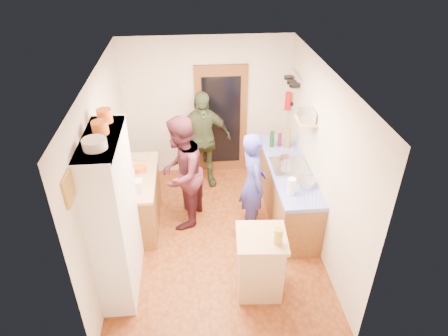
{
  "coord_description": "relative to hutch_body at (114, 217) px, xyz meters",
  "views": [
    {
      "loc": [
        -0.3,
        -4.75,
        4.19
      ],
      "look_at": [
        0.14,
        0.15,
        1.14
      ],
      "focal_mm": 32.0,
      "sensor_mm": 36.0,
      "label": 1
    }
  ],
  "objects": [
    {
      "name": "pan_rail",
      "position": [
        2.76,
        2.33,
        0.95
      ],
      "size": [
        0.02,
        0.65,
        0.02
      ],
      "primitive_type": "cylinder",
      "rotation": [
        1.57,
        0.0,
        0.0
      ],
      "color": "silver",
      "rests_on": "wall_right"
    },
    {
      "name": "left_counter_top",
      "position": [
        0.1,
        1.25,
        -0.23
      ],
      "size": [
        0.64,
        1.44,
        0.05
      ],
      "primitive_type": "cube",
      "color": "tan",
      "rests_on": "left_counter_base"
    },
    {
      "name": "door_glass",
      "position": [
        1.55,
        2.74,
        -0.05
      ],
      "size": [
        0.7,
        0.02,
        1.7
      ],
      "primitive_type": "cube",
      "color": "black",
      "rests_on": "door_frame"
    },
    {
      "name": "right_counter_top",
      "position": [
        2.5,
        1.3,
        -0.23
      ],
      "size": [
        0.62,
        2.22,
        0.06
      ],
      "primitive_type": "cube",
      "color": "#031BB8",
      "rests_on": "right_counter_base"
    },
    {
      "name": "wall_left",
      "position": [
        -0.21,
        0.8,
        0.2
      ],
      "size": [
        0.02,
        4.0,
        2.6
      ],
      "primitive_type": "cube",
      "color": "beige",
      "rests_on": "ground"
    },
    {
      "name": "kettle",
      "position": [
        0.05,
        1.11,
        -0.11
      ],
      "size": [
        0.18,
        0.18,
        0.18
      ],
      "primitive_type": "cylinder",
      "rotation": [
        0.0,
        0.0,
        0.13
      ],
      "color": "white",
      "rests_on": "left_counter_top"
    },
    {
      "name": "chopping_board",
      "position": [
        0.12,
        1.79,
        -0.19
      ],
      "size": [
        0.35,
        0.29,
        0.02
      ],
      "primitive_type": "cube",
      "rotation": [
        0.0,
        0.0,
        -0.27
      ],
      "color": "tan",
      "rests_on": "left_counter_top"
    },
    {
      "name": "orange_pot_a",
      "position": [
        0.0,
        0.09,
        1.17
      ],
      "size": [
        0.18,
        0.18,
        0.14
      ],
      "primitive_type": "cylinder",
      "color": "orange",
      "rests_on": "hutch_top_shelf"
    },
    {
      "name": "pan_hang_a",
      "position": [
        2.7,
        2.15,
        0.82
      ],
      "size": [
        0.18,
        0.18,
        0.05
      ],
      "primitive_type": "cylinder",
      "color": "black",
      "rests_on": "pan_rail"
    },
    {
      "name": "picture_frame",
      "position": [
        -0.18,
        -0.75,
        0.95
      ],
      "size": [
        0.03,
        0.25,
        0.3
      ],
      "primitive_type": "cube",
      "color": "gold",
      "rests_on": "wall_left"
    },
    {
      "name": "plate_stack",
      "position": [
        0.0,
        -0.25,
        1.15
      ],
      "size": [
        0.25,
        0.25,
        0.11
      ],
      "primitive_type": "cylinder",
      "color": "white",
      "rests_on": "hutch_top_shelf"
    },
    {
      "name": "bottle_b",
      "position": [
        2.48,
        1.96,
        -0.08
      ],
      "size": [
        0.07,
        0.07,
        0.25
      ],
      "primitive_type": "cylinder",
      "rotation": [
        0.0,
        0.0,
        0.12
      ],
      "color": "#591419",
      "rests_on": "right_counter_top"
    },
    {
      "name": "hutch_body",
      "position": [
        0.0,
        0.0,
        0.0
      ],
      "size": [
        0.4,
        1.2,
        2.2
      ],
      "primitive_type": "cube",
      "color": "white",
      "rests_on": "ground"
    },
    {
      "name": "person_back",
      "position": [
        1.18,
        2.3,
        -0.2
      ],
      "size": [
        1.13,
        0.64,
        1.81
      ],
      "primitive_type": "imported",
      "rotation": [
        0.0,
        0.0,
        0.19
      ],
      "color": "#323C23",
      "rests_on": "ground"
    },
    {
      "name": "wall_back",
      "position": [
        1.3,
        2.81,
        0.2
      ],
      "size": [
        3.0,
        0.02,
        2.6
      ],
      "primitive_type": "cube",
      "color": "beige",
      "rests_on": "ground"
    },
    {
      "name": "person_left",
      "position": [
        0.85,
        1.24,
        -0.18
      ],
      "size": [
        0.94,
        1.07,
        1.85
      ],
      "primitive_type": "imported",
      "rotation": [
        0.0,
        0.0,
        -1.88
      ],
      "color": "#411A24",
      "rests_on": "ground"
    },
    {
      "name": "fire_extinguisher",
      "position": [
        2.71,
        2.5,
        0.4
      ],
      "size": [
        0.11,
        0.11,
        0.32
      ],
      "primitive_type": "cylinder",
      "color": "red",
      "rests_on": "wall_right"
    },
    {
      "name": "bottle_a",
      "position": [
        2.35,
        1.97,
        -0.05
      ],
      "size": [
        0.08,
        0.08,
        0.29
      ],
      "primitive_type": "cylinder",
      "rotation": [
        0.0,
        0.0,
        -0.06
      ],
      "color": "#143F14",
      "rests_on": "right_counter_top"
    },
    {
      "name": "person_hob",
      "position": [
        1.92,
        0.98,
        -0.27
      ],
      "size": [
        0.47,
        0.65,
        1.65
      ],
      "primitive_type": "imported",
      "rotation": [
        0.0,
        0.0,
        1.7
      ],
      "color": "#35389D",
      "rests_on": "ground"
    },
    {
      "name": "orange_pot_b",
      "position": [
        0.0,
        0.39,
        1.18
      ],
      "size": [
        0.18,
        0.18,
        0.16
      ],
      "primitive_type": "cylinder",
      "color": "orange",
      "rests_on": "hutch_top_shelf"
    },
    {
      "name": "mixing_bowl",
      "position": [
        2.6,
        0.73,
        -0.15
      ],
      "size": [
        0.31,
        0.31,
        0.1
      ],
      "primitive_type": "cylinder",
      "rotation": [
        0.0,
        0.0,
        -0.19
      ],
      "color": "silver",
      "rests_on": "right_counter_top"
    },
    {
      "name": "hutch_top_shelf",
      "position": [
        0.0,
        0.0,
        1.08
      ],
      "size": [
        0.4,
        1.14,
        0.04
      ],
      "primitive_type": "cube",
      "color": "white",
      "rests_on": "hutch_body"
    },
    {
      "name": "orange_bowl",
      "position": [
        0.18,
        1.37,
        -0.16
      ],
      "size": [
        0.21,
        0.21,
        0.09
      ],
      "primitive_type": "cylinder",
      "rotation": [
        0.0,
        0.0,
        -0.07
      ],
      "color": "orange",
      "rests_on": "left_counter_top"
    },
    {
      "name": "right_counter_base",
      "position": [
        2.5,
        1.3,
        -0.68
      ],
      "size": [
        0.6,
        2.2,
        0.84
      ],
      "primitive_type": "cube",
      "color": "#9C6334",
      "rests_on": "ground"
    },
    {
      "name": "pot_on_hob",
      "position": [
        2.45,
        1.33,
        -0.1
      ],
      "size": [
        0.19,
        0.19,
        0.12
      ],
      "primitive_type": "cylinder",
      "color": "silver",
      "rests_on": "hob"
    },
    {
      "name": "wall_front",
      "position": [
        1.3,
        -1.21,
        0.2
      ],
      "size": [
        3.0,
        0.02,
        2.6
      ],
      "primitive_type": "cube",
      "color": "beige",
      "rests_on": "ground"
    },
    {
      "name": "island_base",
      "position": [
        1.79,
        -0.3,
        -0.67
      ],
      "size": [
        0.59,
        0.59,
        0.86
      ],
      "primitive_type": "cube",
      "rotation": [
        0.0,
        0.0,
        -0.08
      ],
      "color": "tan",
      "rests_on": "ground"
    },
    {
      "name": "floor",
      "position": [
        1.3,
        0.8,
        -1.11
      ],
      "size": [
        3.0,
        4.0,
        0.02
      ],
      "primitive_type": "cube",
      "color": "brown",
      "rests_on": "ground"
    },
    {
      "name": "left_counter_base",
      "position": [
        0.1,
        1.25,
        -0.68
      ],
      "size": [
        0.6,
        1.4,
        0.85
      ],
      "primitive_type": "cube",
      "color": "#9C6334",
      "rests_on": "ground"
    },
    {
      "name": "island_top",
      "position": [
        1.79,
        -0.3,
        -0.22
      ],
      "size": [
        0.67,
        0.67,
        0.05
      ],
      "primitive_type": "cube",
      "rotation": [
        0.0,
        0.0,
        -0.08
      ],
      "color": "tan",
      "rests_on": "island_base"
    },
    {
      "name": "door_frame",
      "position": [
        1.55,
        2.77,
        -0.05
      ],
      "size": [
        0.95,
        0.06,
        2.1
      ],
      "primitive_type": "cube",
      "color": "brown",
      "rests_on": "ground"
    },
    {
      "name": "wall_shelf",
      "position": [
        2.67,
        1.25,
        0.6
      ],
      "size": [
        0.26,
        0.42,
        0.03
      ],
      "primitive_type": "cube",
      "color": "tan",
      "rests_on": "wall_right"
    },
    {
      "name": "bottle_c",
      "position": [
        2.61,
        1.9,
        -0.03
      ],
      "size": [
        0.11,
        0.11,
        0.35
      ],
      "primitive_type": "cylinder",
      "rotation": [
        0.0,
        0.0,
        0.29
      ],
      "color": "olive",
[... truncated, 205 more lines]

